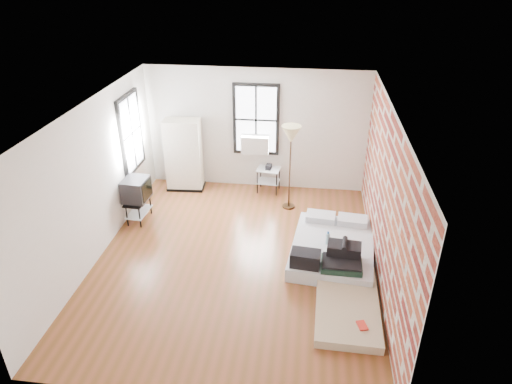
# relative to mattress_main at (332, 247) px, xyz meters

# --- Properties ---
(ground) EXTENTS (6.00, 6.00, 0.00)m
(ground) POSITION_rel_mattress_main_xyz_m (-1.74, -0.32, -0.17)
(ground) COLOR brown
(ground) RESTS_ON ground
(room_shell) EXTENTS (5.02, 6.02, 2.80)m
(room_shell) POSITION_rel_mattress_main_xyz_m (-1.51, 0.04, 1.56)
(room_shell) COLOR silver
(room_shell) RESTS_ON ground
(mattress_main) EXTENTS (1.64, 2.10, 0.63)m
(mattress_main) POSITION_rel_mattress_main_xyz_m (0.00, 0.00, 0.00)
(mattress_main) COLOR white
(mattress_main) RESTS_ON ground
(mattress_bare) EXTENTS (1.01, 1.86, 0.40)m
(mattress_bare) POSITION_rel_mattress_main_xyz_m (0.19, -1.22, -0.05)
(mattress_bare) COLOR tan
(mattress_bare) RESTS_ON ground
(wardrobe) EXTENTS (0.87, 0.53, 1.68)m
(wardrobe) POSITION_rel_mattress_main_xyz_m (-3.37, 2.33, 0.66)
(wardrobe) COLOR black
(wardrobe) RESTS_ON ground
(side_table) EXTENTS (0.55, 0.46, 0.67)m
(side_table) POSITION_rel_mattress_main_xyz_m (-1.42, 2.40, 0.28)
(side_table) COLOR black
(side_table) RESTS_ON ground
(floor_lamp) EXTENTS (0.40, 0.40, 1.87)m
(floor_lamp) POSITION_rel_mattress_main_xyz_m (-0.91, 1.71, 1.44)
(floor_lamp) COLOR #322010
(floor_lamp) RESTS_ON ground
(tv_stand) EXTENTS (0.50, 0.69, 0.94)m
(tv_stand) POSITION_rel_mattress_main_xyz_m (-3.96, 0.78, 0.50)
(tv_stand) COLOR black
(tv_stand) RESTS_ON ground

